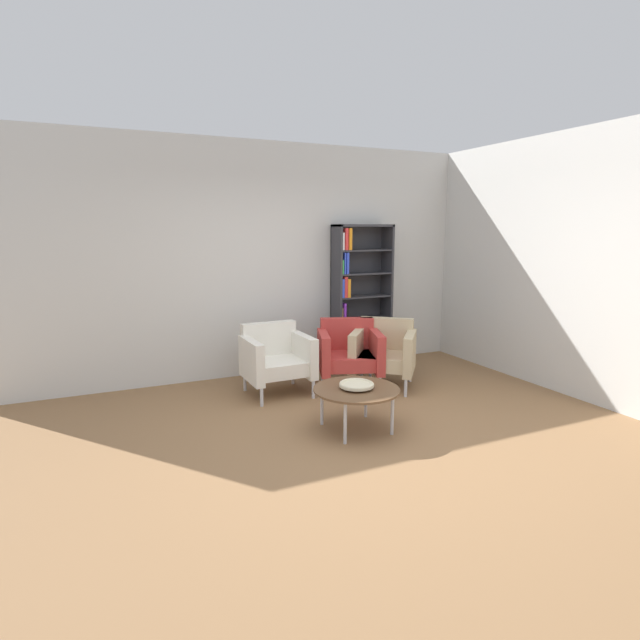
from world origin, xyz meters
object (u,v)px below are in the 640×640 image
Objects in this scene: armchair_near_window at (276,357)px; armchair_by_bookshelf at (349,352)px; armchair_spare_guest at (384,351)px; decorative_bowl at (357,385)px; coffee_table_low at (356,391)px; bookshelf_tall at (357,296)px.

armchair_near_window is 0.89m from armchair_by_bookshelf.
armchair_spare_guest is (1.26, -0.27, 0.00)m from armchair_near_window.
decorative_bowl is 1.36m from armchair_near_window.
coffee_table_low is at bearing -63.43° from decorative_bowl.
bookshelf_tall is 1.08m from armchair_by_bookshelf.
decorative_bowl is 1.41m from armchair_spare_guest.
bookshelf_tall is 1.65m from armchair_near_window.
armchair_spare_guest reaches higher than coffee_table_low.
bookshelf_tall is 2.33m from decorative_bowl.
armchair_by_bookshelf is at bearing -123.78° from bookshelf_tall.
armchair_near_window is (-0.32, 1.32, -0.02)m from decorative_bowl.
armchair_near_window is 1.28m from armchair_spare_guest.
decorative_bowl is at bearing -118.64° from bookshelf_tall.
coffee_table_low is 2.50× the size of decorative_bowl.
bookshelf_tall reaches higher than coffee_table_low.
bookshelf_tall reaches higher than armchair_spare_guest.
decorative_bowl is at bearing 116.57° from coffee_table_low.
armchair_spare_guest is at bearing 48.13° from decorative_bowl.
armchair_spare_guest reaches higher than decorative_bowl.
armchair_by_bookshelf is (0.88, -0.11, 0.00)m from armchair_near_window.
bookshelf_tall is 2.35m from coffee_table_low.
armchair_by_bookshelf is 0.93× the size of armchair_spare_guest.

